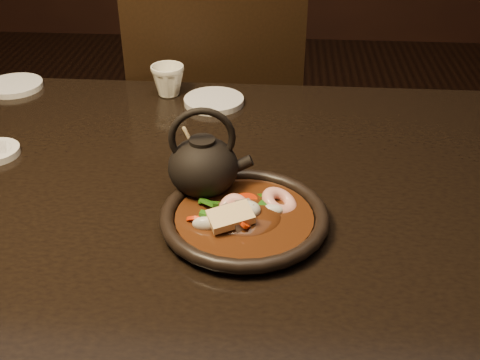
# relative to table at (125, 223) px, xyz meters

# --- Properties ---
(table) EXTENTS (1.60, 0.90, 0.75)m
(table) POSITION_rel_table_xyz_m (0.00, 0.00, 0.00)
(table) COLOR black
(table) RESTS_ON floor
(chair) EXTENTS (0.57, 0.57, 0.97)m
(chair) POSITION_rel_table_xyz_m (0.07, 0.66, -0.15)
(chair) COLOR black
(chair) RESTS_ON floor
(plate) EXTENTS (0.26, 0.26, 0.03)m
(plate) POSITION_rel_table_xyz_m (0.22, -0.10, 0.09)
(plate) COLOR black
(plate) RESTS_ON table
(stirfry) EXTENTS (0.18, 0.13, 0.05)m
(stirfry) POSITION_rel_table_xyz_m (0.21, -0.10, 0.09)
(stirfry) COLOR #3A1A0A
(stirfry) RESTS_ON plate
(saucer_left) EXTENTS (0.13, 0.13, 0.01)m
(saucer_left) POSITION_rel_table_xyz_m (-0.34, 0.39, 0.08)
(saucer_left) COLOR silver
(saucer_left) RESTS_ON table
(saucer_right) EXTENTS (0.13, 0.13, 0.01)m
(saucer_right) POSITION_rel_table_xyz_m (0.12, 0.34, 0.08)
(saucer_right) COLOR silver
(saucer_right) RESTS_ON table
(tea_cup) EXTENTS (0.07, 0.07, 0.07)m
(tea_cup) POSITION_rel_table_xyz_m (0.02, 0.38, 0.11)
(tea_cup) COLOR white
(tea_cup) RESTS_ON table
(chopsticks) EXTENTS (0.11, 0.25, 0.01)m
(chopsticks) POSITION_rel_table_xyz_m (0.12, 0.09, 0.08)
(chopsticks) COLOR tan
(chopsticks) RESTS_ON table
(teapot) EXTENTS (0.14, 0.11, 0.15)m
(teapot) POSITION_rel_table_xyz_m (0.14, -0.01, 0.13)
(teapot) COLOR black
(teapot) RESTS_ON table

